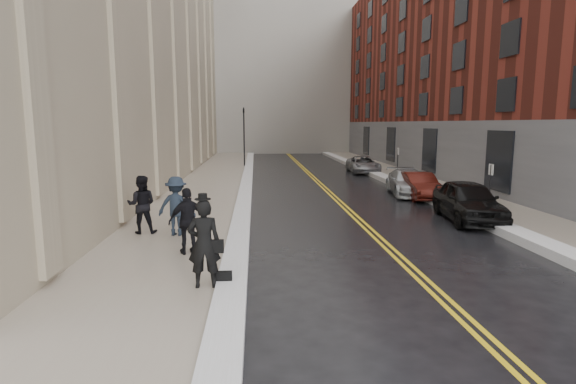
{
  "coord_description": "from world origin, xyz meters",
  "views": [
    {
      "loc": [
        -1.62,
        -9.46,
        3.85
      ],
      "look_at": [
        -0.56,
        5.19,
        1.6
      ],
      "focal_mm": 28.0,
      "sensor_mm": 36.0,
      "label": 1
    }
  ],
  "objects": [
    {
      "name": "ground",
      "position": [
        0.0,
        0.0,
        0.0
      ],
      "size": [
        160.0,
        160.0,
        0.0
      ],
      "primitive_type": "plane",
      "color": "black",
      "rests_on": "ground"
    },
    {
      "name": "sidewalk_left",
      "position": [
        -4.5,
        16.0,
        0.07
      ],
      "size": [
        4.0,
        64.0,
        0.15
      ],
      "primitive_type": "cube",
      "color": "gray",
      "rests_on": "ground"
    },
    {
      "name": "sidewalk_right",
      "position": [
        9.0,
        16.0,
        0.07
      ],
      "size": [
        3.0,
        64.0,
        0.15
      ],
      "primitive_type": "cube",
      "color": "gray",
      "rests_on": "ground"
    },
    {
      "name": "lane_stripe_a",
      "position": [
        2.38,
        16.0,
        0.0
      ],
      "size": [
        0.12,
        64.0,
        0.01
      ],
      "primitive_type": "cube",
      "color": "gold",
      "rests_on": "ground"
    },
    {
      "name": "lane_stripe_b",
      "position": [
        2.62,
        16.0,
        0.0
      ],
      "size": [
        0.12,
        64.0,
        0.01
      ],
      "primitive_type": "cube",
      "color": "gold",
      "rests_on": "ground"
    },
    {
      "name": "snow_ridge_left",
      "position": [
        -2.2,
        16.0,
        0.13
      ],
      "size": [
        0.7,
        60.8,
        0.26
      ],
      "primitive_type": "cube",
      "color": "silver",
      "rests_on": "ground"
    },
    {
      "name": "snow_ridge_right",
      "position": [
        7.15,
        16.0,
        0.15
      ],
      "size": [
        0.85,
        60.8,
        0.3
      ],
      "primitive_type": "cube",
      "color": "silver",
      "rests_on": "ground"
    },
    {
      "name": "building_right",
      "position": [
        17.5,
        23.0,
        9.0
      ],
      "size": [
        14.0,
        50.0,
        18.0
      ],
      "primitive_type": "cube",
      "color": "maroon",
      "rests_on": "ground"
    },
    {
      "name": "tower_far_right",
      "position": [
        14.0,
        66.0,
        22.0
      ],
      "size": [
        22.0,
        18.0,
        44.0
      ],
      "primitive_type": "cube",
      "color": "slate",
      "rests_on": "ground"
    },
    {
      "name": "traffic_signal",
      "position": [
        -2.6,
        30.0,
        3.08
      ],
      "size": [
        0.18,
        0.15,
        5.2
      ],
      "color": "black",
      "rests_on": "ground"
    },
    {
      "name": "parking_sign_near",
      "position": [
        7.9,
        8.0,
        1.36
      ],
      "size": [
        0.06,
        0.35,
        2.23
      ],
      "color": "black",
      "rests_on": "ground"
    },
    {
      "name": "parking_sign_far",
      "position": [
        7.9,
        20.0,
        1.36
      ],
      "size": [
        0.06,
        0.35,
        2.23
      ],
      "color": "black",
      "rests_on": "ground"
    },
    {
      "name": "car_black",
      "position": [
        6.8,
        7.54,
        0.8
      ],
      "size": [
        2.45,
        4.91,
        1.61
      ],
      "primitive_type": "imported",
      "rotation": [
        0.0,
        0.0,
        -0.12
      ],
      "color": "black",
      "rests_on": "ground"
    },
    {
      "name": "car_maroon",
      "position": [
        6.8,
        12.96,
        0.67
      ],
      "size": [
        1.55,
        4.1,
        1.34
      ],
      "primitive_type": "imported",
      "rotation": [
        0.0,
        0.0,
        -0.04
      ],
      "color": "#3F100B",
      "rests_on": "ground"
    },
    {
      "name": "car_silver_near",
      "position": [
        6.64,
        14.19,
        0.67
      ],
      "size": [
        2.45,
        4.85,
        1.35
      ],
      "primitive_type": "imported",
      "rotation": [
        0.0,
        0.0,
        -0.12
      ],
      "color": "#9CA0A3",
      "rests_on": "ground"
    },
    {
      "name": "car_silver_far",
      "position": [
        6.8,
        25.13,
        0.65
      ],
      "size": [
        2.39,
        4.78,
        1.3
      ],
      "primitive_type": "imported",
      "rotation": [
        0.0,
        0.0,
        -0.05
      ],
      "color": "gray",
      "rests_on": "ground"
    },
    {
      "name": "pedestrian_main",
      "position": [
        -2.8,
        0.47,
        1.17
      ],
      "size": [
        0.76,
        0.52,
        2.03
      ],
      "primitive_type": "imported",
      "rotation": [
        0.0,
        0.0,
        3.19
      ],
      "color": "black",
      "rests_on": "sidewalk_left"
    },
    {
      "name": "pedestrian_a",
      "position": [
        -5.48,
        5.77,
        1.14
      ],
      "size": [
        1.01,
        0.81,
        1.97
      ],
      "primitive_type": "imported",
      "rotation": [
        0.0,
        0.0,
        3.21
      ],
      "color": "black",
      "rests_on": "sidewalk_left"
    },
    {
      "name": "pedestrian_b",
      "position": [
        -4.26,
        5.42,
        1.14
      ],
      "size": [
        1.38,
        0.95,
        1.97
      ],
      "primitive_type": "imported",
      "rotation": [
        0.0,
        0.0,
        2.96
      ],
      "color": "#19222E",
      "rests_on": "sidewalk_left"
    },
    {
      "name": "pedestrian_c",
      "position": [
        -3.55,
        3.21,
        1.1
      ],
      "size": [
        1.21,
        0.84,
        1.9
      ],
      "primitive_type": "imported",
      "rotation": [
        0.0,
        0.0,
        3.51
      ],
      "color": "black",
      "rests_on": "sidewalk_left"
    }
  ]
}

